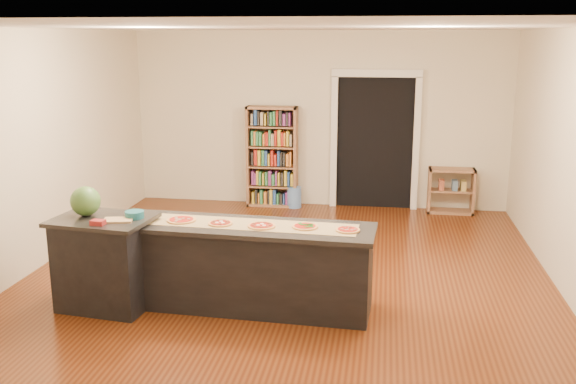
# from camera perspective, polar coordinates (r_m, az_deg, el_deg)

# --- Properties ---
(room) EXTENTS (6.00, 7.00, 2.80)m
(room) POSITION_cam_1_polar(r_m,az_deg,el_deg) (6.94, -0.25, 2.83)
(room) COLOR beige
(room) RESTS_ON ground
(doorway) EXTENTS (1.40, 0.09, 2.21)m
(doorway) POSITION_cam_1_polar(r_m,az_deg,el_deg) (10.30, 7.75, 5.16)
(doorway) COLOR black
(doorway) RESTS_ON room
(kitchen_island) EXTENTS (2.66, 0.72, 0.88)m
(kitchen_island) POSITION_cam_1_polar(r_m,az_deg,el_deg) (6.56, -4.06, -6.56)
(kitchen_island) COLOR black
(kitchen_island) RESTS_ON ground
(side_counter) EXTENTS (0.96, 0.70, 0.94)m
(side_counter) POSITION_cam_1_polar(r_m,az_deg,el_deg) (6.79, -15.93, -6.03)
(side_counter) COLOR black
(side_counter) RESTS_ON ground
(bookshelf) EXTENTS (0.81, 0.29, 1.63)m
(bookshelf) POSITION_cam_1_polar(r_m,az_deg,el_deg) (10.37, -1.42, 3.15)
(bookshelf) COLOR #966A49
(bookshelf) RESTS_ON ground
(low_shelf) EXTENTS (0.71, 0.30, 0.71)m
(low_shelf) POSITION_cam_1_polar(r_m,az_deg,el_deg) (10.35, 14.28, 0.12)
(low_shelf) COLOR #966A49
(low_shelf) RESTS_ON ground
(waste_bin) EXTENTS (0.23, 0.23, 0.34)m
(waste_bin) POSITION_cam_1_polar(r_m,az_deg,el_deg) (10.39, 0.56, -0.45)
(waste_bin) COLOR #5E8AD2
(waste_bin) RESTS_ON ground
(kraft_paper) EXTENTS (2.32, 0.52, 0.00)m
(kraft_paper) POSITION_cam_1_polar(r_m,az_deg,el_deg) (6.44, -4.08, -2.85)
(kraft_paper) COLOR #967D4D
(kraft_paper) RESTS_ON kitchen_island
(watermelon) EXTENTS (0.30, 0.30, 0.30)m
(watermelon) POSITION_cam_1_polar(r_m,az_deg,el_deg) (6.75, -17.56, -0.78)
(watermelon) COLOR #144214
(watermelon) RESTS_ON side_counter
(cutting_board) EXTENTS (0.32, 0.25, 0.02)m
(cutting_board) POSITION_cam_1_polar(r_m,az_deg,el_deg) (6.50, -14.86, -2.43)
(cutting_board) COLOR tan
(cutting_board) RESTS_ON side_counter
(package_red) EXTENTS (0.14, 0.10, 0.05)m
(package_red) POSITION_cam_1_polar(r_m,az_deg,el_deg) (6.42, -16.54, -2.61)
(package_red) COLOR maroon
(package_red) RESTS_ON side_counter
(package_teal) EXTENTS (0.19, 0.19, 0.07)m
(package_teal) POSITION_cam_1_polar(r_m,az_deg,el_deg) (6.56, -13.49, -1.96)
(package_teal) COLOR #195966
(package_teal) RESTS_ON side_counter
(pizza_a) EXTENTS (0.27, 0.27, 0.02)m
(pizza_a) POSITION_cam_1_polar(r_m,az_deg,el_deg) (6.77, -12.81, -2.22)
(pizza_a) COLOR tan
(pizza_a) RESTS_ON kitchen_island
(pizza_b) EXTENTS (0.28, 0.28, 0.02)m
(pizza_b) POSITION_cam_1_polar(r_m,az_deg,el_deg) (6.61, -9.46, -2.46)
(pizza_b) COLOR tan
(pizza_b) RESTS_ON kitchen_island
(pizza_c) EXTENTS (0.26, 0.26, 0.02)m
(pizza_c) POSITION_cam_1_polar(r_m,az_deg,el_deg) (6.44, -6.03, -2.77)
(pizza_c) COLOR tan
(pizza_c) RESTS_ON kitchen_island
(pizza_d) EXTENTS (0.26, 0.26, 0.02)m
(pizza_d) POSITION_cam_1_polar(r_m,az_deg,el_deg) (6.33, -2.37, -3.02)
(pizza_d) COLOR tan
(pizza_d) RESTS_ON kitchen_island
(pizza_e) EXTENTS (0.25, 0.25, 0.02)m
(pizza_e) POSITION_cam_1_polar(r_m,az_deg,el_deg) (6.30, 1.52, -3.08)
(pizza_e) COLOR tan
(pizza_e) RESTS_ON kitchen_island
(pizza_f) EXTENTS (0.24, 0.24, 0.02)m
(pizza_f) POSITION_cam_1_polar(r_m,az_deg,el_deg) (6.22, 5.34, -3.37)
(pizza_f) COLOR tan
(pizza_f) RESTS_ON kitchen_island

